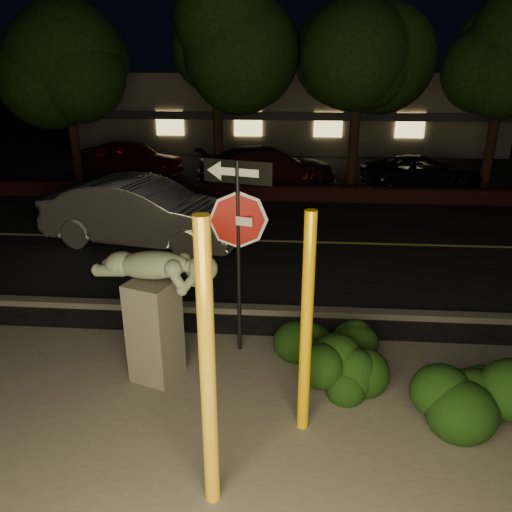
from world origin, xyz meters
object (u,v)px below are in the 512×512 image
(yellow_pole_left, at_px, (208,374))
(parked_car_red, at_px, (131,158))
(silver_sedan, at_px, (144,212))
(parked_car_darkred, at_px, (268,167))
(yellow_pole_right, at_px, (306,328))
(parked_car_dark, at_px, (422,172))
(signpost, at_px, (238,221))
(sculpture, at_px, (154,300))

(yellow_pole_left, bearing_deg, parked_car_red, 110.28)
(silver_sedan, xyz_separation_m, parked_car_darkred, (2.89, 6.58, -0.09))
(yellow_pole_right, distance_m, parked_car_dark, 14.54)
(yellow_pole_right, height_order, signpost, signpost)
(yellow_pole_right, bearing_deg, signpost, 119.36)
(yellow_pole_right, height_order, parked_car_darkred, yellow_pole_right)
(yellow_pole_right, distance_m, sculpture, 2.38)
(parked_car_red, bearing_deg, parked_car_darkred, -95.05)
(sculpture, bearing_deg, parked_car_red, 128.30)
(sculpture, bearing_deg, silver_sedan, 127.30)
(signpost, distance_m, silver_sedan, 6.06)
(signpost, relative_size, parked_car_dark, 0.72)
(yellow_pole_left, xyz_separation_m, parked_car_darkred, (-0.21, 14.72, -0.87))
(sculpture, relative_size, silver_sedan, 0.41)
(parked_car_red, xyz_separation_m, parked_car_darkred, (5.86, -1.71, 0.03))
(sculpture, distance_m, parked_car_red, 15.04)
(yellow_pole_left, relative_size, parked_car_dark, 0.74)
(silver_sedan, distance_m, parked_car_darkred, 7.19)
(parked_car_dark, bearing_deg, parked_car_red, 69.30)
(signpost, distance_m, parked_car_darkred, 11.71)
(parked_car_dark, bearing_deg, yellow_pole_right, 147.62)
(yellow_pole_right, relative_size, parked_car_dark, 0.67)
(parked_car_red, bearing_deg, signpost, -144.45)
(parked_car_darkred, distance_m, parked_car_dark, 5.84)
(signpost, bearing_deg, parked_car_dark, 80.33)
(silver_sedan, relative_size, parked_car_darkred, 0.98)
(silver_sedan, height_order, parked_car_darkred, silver_sedan)
(signpost, bearing_deg, parked_car_red, 130.11)
(silver_sedan, xyz_separation_m, parked_car_red, (-2.97, 8.29, -0.12))
(signpost, bearing_deg, silver_sedan, 137.04)
(parked_car_darkred, bearing_deg, signpost, 160.26)
(parked_car_darkred, bearing_deg, silver_sedan, 135.71)
(signpost, distance_m, parked_car_dark, 13.29)
(parked_car_darkred, height_order, parked_car_dark, parked_car_darkred)
(yellow_pole_left, xyz_separation_m, sculpture, (-1.17, 2.22, -0.32))
(yellow_pole_left, bearing_deg, yellow_pole_right, 51.42)
(yellow_pole_left, distance_m, signpost, 3.17)
(signpost, relative_size, silver_sedan, 0.61)
(signpost, height_order, parked_car_dark, signpost)
(parked_car_red, height_order, parked_car_darkred, parked_car_darkred)
(yellow_pole_right, xyz_separation_m, parked_car_darkred, (-1.21, 13.46, -0.72))
(yellow_pole_right, bearing_deg, yellow_pole_left, -128.58)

